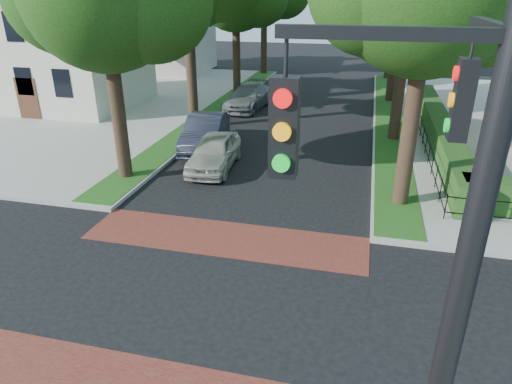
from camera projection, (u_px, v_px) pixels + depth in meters
ground at (188, 299)px, 11.71m from camera, size 120.00×120.00×0.00m
sidewalk_nw at (31, 98)px, 32.73m from camera, size 30.00×30.00×0.15m
crosswalk_far at (225, 238)px, 14.55m from camera, size 9.00×2.20×0.01m
grass_strip_ne at (389, 118)px, 27.42m from camera, size 1.60×29.80×0.02m
grass_strip_nw at (218, 108)px, 29.75m from camera, size 1.60×29.80×0.02m
hedge_main_road at (439, 130)px, 23.04m from camera, size 1.00×18.00×1.20m
fence_main_road at (422, 132)px, 23.28m from camera, size 0.06×18.00×0.90m
house_left_near at (59, 27)px, 28.95m from camera, size 10.00×9.00×10.14m
house_left_far at (154, 15)px, 41.36m from camera, size 10.00×9.00×10.14m
traffic_signal at (441, 257)px, 4.82m from camera, size 2.17×2.00×8.00m
parked_car_front at (214, 152)px, 19.97m from camera, size 2.05×4.51×1.50m
parked_car_middle at (205, 132)px, 22.45m from camera, size 2.42×5.16×1.64m
parked_car_rear at (248, 97)px, 29.97m from camera, size 2.67×5.42×1.52m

